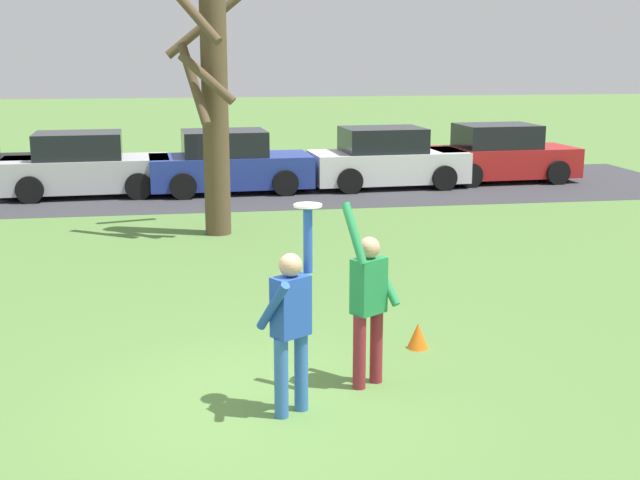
% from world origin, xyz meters
% --- Properties ---
extents(ground_plane, '(120.00, 120.00, 0.00)m').
position_xyz_m(ground_plane, '(0.00, 0.00, 0.00)').
color(ground_plane, '#567F3D').
extents(person_catcher, '(0.58, 0.53, 2.08)m').
position_xyz_m(person_catcher, '(0.21, -0.22, 0.98)').
color(person_catcher, '#3366B7').
rests_on(person_catcher, ground_plane).
extents(person_defender, '(0.65, 0.62, 2.04)m').
position_xyz_m(person_defender, '(1.12, 0.37, 0.98)').
color(person_defender, maroon).
rests_on(person_defender, ground_plane).
extents(frisbee_disc, '(0.28, 0.28, 0.02)m').
position_xyz_m(frisbee_disc, '(0.40, -0.10, 2.09)').
color(frisbee_disc, white).
rests_on(frisbee_disc, person_catcher).
extents(parked_car_silver, '(4.18, 2.20, 1.59)m').
position_xyz_m(parked_car_silver, '(-3.23, 13.56, 0.73)').
color(parked_car_silver, '#BCBCC1').
rests_on(parked_car_silver, ground_plane).
extents(parked_car_blue, '(4.18, 2.20, 1.59)m').
position_xyz_m(parked_car_blue, '(0.39, 13.51, 0.73)').
color(parked_car_blue, '#233893').
rests_on(parked_car_blue, ground_plane).
extents(parked_car_white, '(4.18, 2.20, 1.59)m').
position_xyz_m(parked_car_white, '(4.59, 13.67, 0.73)').
color(parked_car_white, white).
rests_on(parked_car_white, ground_plane).
extents(parked_car_red, '(4.18, 2.20, 1.59)m').
position_xyz_m(parked_car_red, '(7.96, 14.13, 0.73)').
color(parked_car_red, red).
rests_on(parked_car_red, ground_plane).
extents(parking_strip, '(24.13, 6.40, 0.01)m').
position_xyz_m(parking_strip, '(0.73, 13.87, 0.00)').
color(parking_strip, '#38383D').
rests_on(parking_strip, ground_plane).
extents(bare_tree_tall, '(1.82, 1.85, 4.90)m').
position_xyz_m(bare_tree_tall, '(-0.16, 8.44, 2.49)').
color(bare_tree_tall, brown).
rests_on(bare_tree_tall, ground_plane).
extents(field_cone_orange, '(0.26, 0.26, 0.32)m').
position_xyz_m(field_cone_orange, '(1.98, 1.40, 0.16)').
color(field_cone_orange, orange).
rests_on(field_cone_orange, ground_plane).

